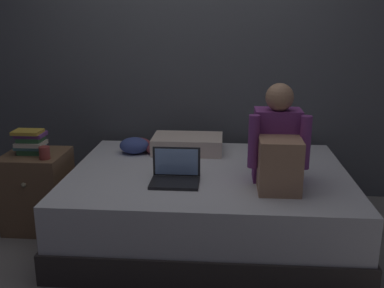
% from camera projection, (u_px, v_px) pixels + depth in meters
% --- Properties ---
extents(ground_plane, '(8.00, 8.00, 0.00)m').
position_uv_depth(ground_plane, '(177.00, 254.00, 3.04)').
color(ground_plane, gray).
extents(wall_back, '(5.60, 0.10, 2.70)m').
position_uv_depth(wall_back, '(191.00, 43.00, 3.82)').
color(wall_back, '#4C4F54').
rests_on(wall_back, ground_plane).
extents(bed, '(2.00, 1.50, 0.51)m').
position_uv_depth(bed, '(209.00, 203.00, 3.24)').
color(bed, '#332D2B').
rests_on(bed, ground_plane).
extents(nightstand, '(0.44, 0.46, 0.59)m').
position_uv_depth(nightstand, '(38.00, 190.00, 3.37)').
color(nightstand, brown).
rests_on(nightstand, ground_plane).
extents(person_sitting, '(0.39, 0.44, 0.66)m').
position_uv_depth(person_sitting, '(278.00, 147.00, 2.84)').
color(person_sitting, '#75337A').
rests_on(person_sitting, bed).
extents(laptop, '(0.32, 0.23, 0.22)m').
position_uv_depth(laptop, '(175.00, 174.00, 2.93)').
color(laptop, black).
rests_on(laptop, bed).
extents(pillow, '(0.56, 0.36, 0.13)m').
position_uv_depth(pillow, '(188.00, 144.00, 3.60)').
color(pillow, beige).
rests_on(pillow, bed).
extents(book_stack, '(0.21, 0.17, 0.18)m').
position_uv_depth(book_stack, '(31.00, 142.00, 3.27)').
color(book_stack, '#387042').
rests_on(book_stack, nightstand).
extents(mug, '(0.08, 0.08, 0.09)m').
position_uv_depth(mug, '(45.00, 153.00, 3.15)').
color(mug, '#933833').
rests_on(mug, nightstand).
extents(clothes_pile, '(0.36, 0.25, 0.13)m').
position_uv_depth(clothes_pile, '(138.00, 146.00, 3.58)').
color(clothes_pile, '#8E3D47').
rests_on(clothes_pile, bed).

